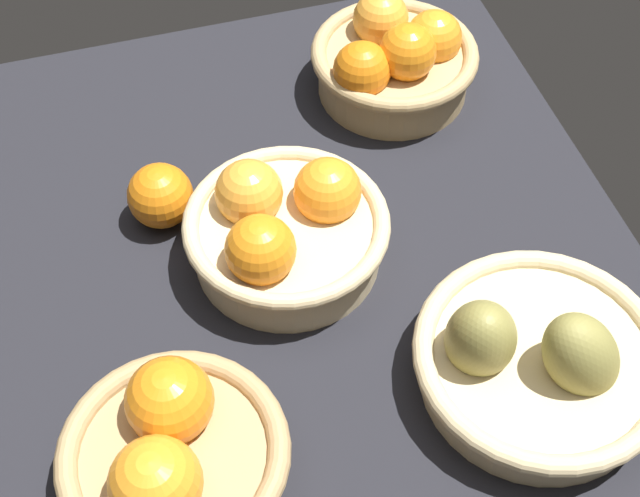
{
  "coord_description": "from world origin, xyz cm",
  "views": [
    {
      "loc": [
        -60.49,
        16.48,
        83.76
      ],
      "look_at": [
        -2.94,
        -0.52,
        7.0
      ],
      "focal_mm": 51.45,
      "sensor_mm": 36.0,
      "label": 1
    }
  ],
  "objects_px": {
    "basket_center": "(285,230)",
    "loose_orange_front_gap": "(160,196)",
    "basket_near_right": "(394,59)",
    "basket_near_left_pears": "(537,360)",
    "basket_far_left": "(172,454)"
  },
  "relations": [
    {
      "from": "basket_near_left_pears",
      "to": "basket_far_left",
      "type": "distance_m",
      "value": 0.36
    },
    {
      "from": "basket_near_right",
      "to": "loose_orange_front_gap",
      "type": "distance_m",
      "value": 0.35
    },
    {
      "from": "basket_center",
      "to": "loose_orange_front_gap",
      "type": "height_order",
      "value": "basket_center"
    },
    {
      "from": "basket_near_right",
      "to": "basket_far_left",
      "type": "height_order",
      "value": "basket_near_right"
    },
    {
      "from": "basket_near_left_pears",
      "to": "loose_orange_front_gap",
      "type": "bearing_deg",
      "value": 44.82
    },
    {
      "from": "basket_near_left_pears",
      "to": "basket_near_right",
      "type": "xyz_separation_m",
      "value": [
        0.45,
        -0.01,
        0.01
      ]
    },
    {
      "from": "basket_near_left_pears",
      "to": "basket_near_right",
      "type": "distance_m",
      "value": 0.45
    },
    {
      "from": "basket_center",
      "to": "loose_orange_front_gap",
      "type": "relative_size",
      "value": 2.99
    },
    {
      "from": "basket_near_right",
      "to": "basket_center",
      "type": "relative_size",
      "value": 0.94
    },
    {
      "from": "basket_center",
      "to": "basket_far_left",
      "type": "distance_m",
      "value": 0.28
    },
    {
      "from": "basket_near_right",
      "to": "basket_center",
      "type": "height_order",
      "value": "basket_near_right"
    },
    {
      "from": "basket_far_left",
      "to": "loose_orange_front_gap",
      "type": "relative_size",
      "value": 2.87
    },
    {
      "from": "basket_near_left_pears",
      "to": "loose_orange_front_gap",
      "type": "xyz_separation_m",
      "value": [
        0.32,
        0.31,
        -0.0
      ]
    },
    {
      "from": "basket_near_left_pears",
      "to": "basket_center",
      "type": "distance_m",
      "value": 0.29
    },
    {
      "from": "basket_near_left_pears",
      "to": "basket_center",
      "type": "xyz_separation_m",
      "value": [
        0.22,
        0.19,
        0.01
      ]
    }
  ]
}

